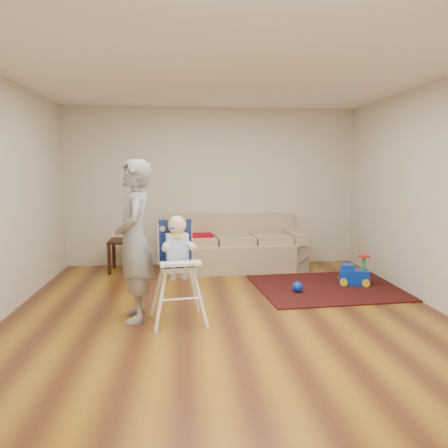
{
  "coord_description": "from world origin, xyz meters",
  "views": [
    {
      "loc": [
        -0.47,
        -4.82,
        1.66
      ],
      "look_at": [
        0.0,
        0.4,
        1.0
      ],
      "focal_mm": 35.0,
      "sensor_mm": 36.0,
      "label": 1
    }
  ],
  "objects": [
    {
      "name": "ground",
      "position": [
        0.0,
        0.0,
        0.0
      ],
      "size": [
        5.5,
        5.5,
        0.0
      ],
      "primitive_type": "plane",
      "color": "#4C2612",
      "rests_on": "ground"
    },
    {
      "name": "room_envelope",
      "position": [
        0.0,
        0.53,
        1.88
      ],
      "size": [
        5.04,
        5.52,
        2.72
      ],
      "color": "beige",
      "rests_on": "ground"
    },
    {
      "name": "sofa",
      "position": [
        0.33,
        2.3,
        0.44
      ],
      "size": [
        2.37,
        1.14,
        0.89
      ],
      "rotation": [
        0.0,
        0.0,
        0.09
      ],
      "color": "tan",
      "rests_on": "ground"
    },
    {
      "name": "side_table",
      "position": [
        -1.44,
        2.3,
        0.26
      ],
      "size": [
        0.52,
        0.52,
        0.52
      ],
      "primitive_type": null,
      "color": "black",
      "rests_on": "ground"
    },
    {
      "name": "area_rug",
      "position": [
        1.65,
        1.01,
        0.01
      ],
      "size": [
        2.34,
        1.83,
        0.02
      ],
      "primitive_type": "cube",
      "rotation": [
        0.0,
        0.0,
        0.08
      ],
      "color": "black",
      "rests_on": "ground"
    },
    {
      "name": "ride_on_toy",
      "position": [
        1.94,
        1.11,
        0.24
      ],
      "size": [
        0.46,
        0.38,
        0.44
      ],
      "primitive_type": null,
      "rotation": [
        0.0,
        0.0,
        -0.25
      ],
      "color": "#0932BF",
      "rests_on": "area_rug"
    },
    {
      "name": "toy_ball",
      "position": [
        1.03,
        0.77,
        0.09
      ],
      "size": [
        0.14,
        0.14,
        0.14
      ],
      "primitive_type": "sphere",
      "color": "#0932BF",
      "rests_on": "area_rug"
    },
    {
      "name": "high_chair",
      "position": [
        -0.56,
        -0.18,
        0.57
      ],
      "size": [
        0.62,
        0.62,
        1.18
      ],
      "rotation": [
        0.0,
        0.0,
        0.15
      ],
      "color": "white",
      "rests_on": "ground"
    },
    {
      "name": "adult",
      "position": [
        -1.02,
        -0.05,
        0.88
      ],
      "size": [
        0.5,
        0.69,
        1.77
      ],
      "primitive_type": "imported",
      "rotation": [
        0.0,
        0.0,
        -1.45
      ],
      "color": "gray",
      "rests_on": "ground"
    }
  ]
}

